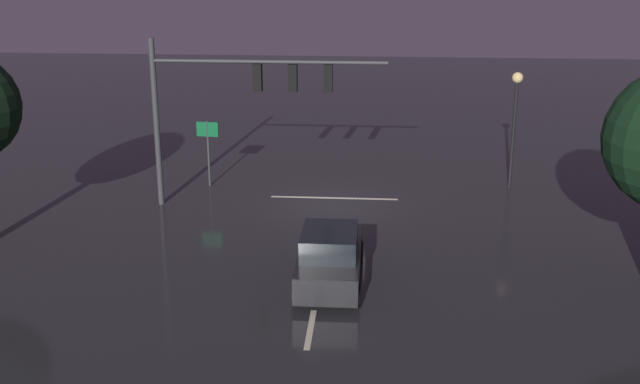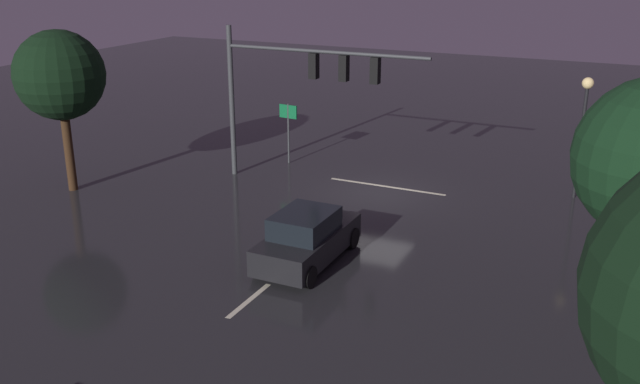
% 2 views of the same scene
% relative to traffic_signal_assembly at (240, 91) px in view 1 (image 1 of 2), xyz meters
% --- Properties ---
extents(ground_plane, '(80.00, 80.00, 0.00)m').
position_rel_traffic_signal_assembly_xyz_m(ground_plane, '(-3.39, -0.23, -4.44)').
color(ground_plane, '#232326').
extents(traffic_signal_assembly, '(8.68, 0.47, 6.34)m').
position_rel_traffic_signal_assembly_xyz_m(traffic_signal_assembly, '(0.00, 0.00, 0.00)').
color(traffic_signal_assembly, '#383A3D').
rests_on(traffic_signal_assembly, ground_plane).
extents(lane_dash_far, '(0.16, 2.20, 0.01)m').
position_rel_traffic_signal_assembly_xyz_m(lane_dash_far, '(-3.39, 3.77, -4.44)').
color(lane_dash_far, beige).
rests_on(lane_dash_far, ground_plane).
extents(lane_dash_mid, '(0.16, 2.20, 0.01)m').
position_rel_traffic_signal_assembly_xyz_m(lane_dash_mid, '(-3.39, 9.77, -4.44)').
color(lane_dash_mid, beige).
rests_on(lane_dash_mid, ground_plane).
extents(stop_bar, '(5.00, 0.16, 0.01)m').
position_rel_traffic_signal_assembly_xyz_m(stop_bar, '(-3.39, -1.18, -4.44)').
color(stop_bar, beige).
rests_on(stop_bar, ground_plane).
extents(car_approaching, '(1.90, 4.37, 1.70)m').
position_rel_traffic_signal_assembly_xyz_m(car_approaching, '(-3.71, 6.80, -3.65)').
color(car_approaching, black).
rests_on(car_approaching, ground_plane).
extents(street_lamp_left_kerb, '(0.44, 0.44, 4.74)m').
position_rel_traffic_signal_assembly_xyz_m(street_lamp_left_kerb, '(-10.51, -3.17, -1.10)').
color(street_lamp_left_kerb, black).
rests_on(street_lamp_left_kerb, ground_plane).
extents(route_sign, '(0.90, 0.14, 2.75)m').
position_rel_traffic_signal_assembly_xyz_m(route_sign, '(1.84, -2.43, -2.47)').
color(route_sign, '#383A3D').
rests_on(route_sign, ground_plane).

